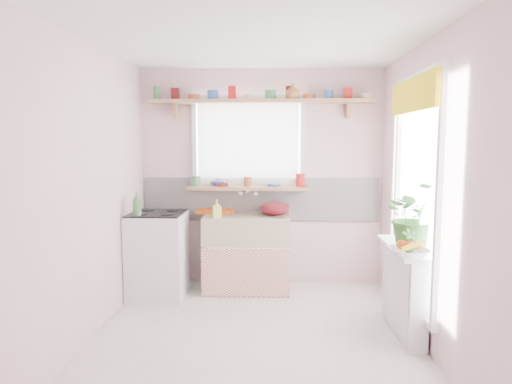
{
  "coord_description": "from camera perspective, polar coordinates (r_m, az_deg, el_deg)",
  "views": [
    {
      "loc": [
        0.18,
        -3.72,
        1.68
      ],
      "look_at": [
        -0.01,
        0.55,
        1.2
      ],
      "focal_mm": 32.0,
      "sensor_mm": 36.0,
      "label": 1
    }
  ],
  "objects": [
    {
      "name": "fruit_bowl",
      "position": [
        3.77,
        18.53,
        -7.23
      ],
      "size": [
        0.35,
        0.35,
        0.07
      ],
      "primitive_type": "imported",
      "rotation": [
        0.0,
        0.0,
        0.16
      ],
      "color": "silver",
      "rests_on": "radiator_ledge"
    },
    {
      "name": "shelf_crockery",
      "position": [
        5.22,
        0.14,
        12.07
      ],
      "size": [
        2.47,
        0.11,
        0.12
      ],
      "color": "#3F7F4C",
      "rests_on": "pine_shelf"
    },
    {
      "name": "sill_crockery",
      "position": [
        5.23,
        -1.03,
        1.34
      ],
      "size": [
        1.35,
        0.11,
        0.12
      ],
      "color": "#3F7F4C",
      "rests_on": "windowsill"
    },
    {
      "name": "sill_cup",
      "position": [
        5.32,
        -4.4,
        1.32
      ],
      "size": [
        0.14,
        0.14,
        0.1
      ],
      "primitive_type": "imported",
      "rotation": [
        0.0,
        0.0,
        0.19
      ],
      "color": "beige",
      "rests_on": "windowsill"
    },
    {
      "name": "sink_unit",
      "position": [
        5.18,
        -1.14,
        -7.53
      ],
      "size": [
        0.95,
        0.65,
        1.11
      ],
      "color": "white",
      "rests_on": "ground"
    },
    {
      "name": "windowsill",
      "position": [
        5.24,
        -1.03,
        0.5
      ],
      "size": [
        1.4,
        0.22,
        0.04
      ],
      "primitive_type": "cube",
      "color": "tan",
      "rests_on": "room"
    },
    {
      "name": "cooker_bottle",
      "position": [
        4.81,
        -14.68,
        -1.48
      ],
      "size": [
        0.1,
        0.1,
        0.24
      ],
      "primitive_type": "imported",
      "rotation": [
        0.0,
        0.0,
        0.1
      ],
      "color": "#3C7844",
      "rests_on": "cooker"
    },
    {
      "name": "pine_shelf",
      "position": [
        5.21,
        0.62,
        11.26
      ],
      "size": [
        2.52,
        0.24,
        0.04
      ],
      "primitive_type": "cube",
      "color": "tan",
      "rests_on": "room"
    },
    {
      "name": "colander",
      "position": [
        5.13,
        2.36,
        -2.05
      ],
      "size": [
        0.43,
        0.43,
        0.15
      ],
      "primitive_type": "ellipsoid",
      "rotation": [
        0.0,
        0.0,
        -0.37
      ],
      "color": "#5E1019",
      "rests_on": "sink_unit"
    },
    {
      "name": "fruit",
      "position": [
        3.76,
        18.63,
        -6.31
      ],
      "size": [
        0.2,
        0.14,
        0.1
      ],
      "color": "#D65112",
      "rests_on": "fruit_bowl"
    },
    {
      "name": "jade_plant",
      "position": [
        4.0,
        19.3,
        -2.83
      ],
      "size": [
        0.55,
        0.49,
        0.58
      ],
      "primitive_type": "imported",
      "rotation": [
        0.0,
        0.0,
        0.09
      ],
      "color": "#366B2B",
      "rests_on": "radiator_ledge"
    },
    {
      "name": "dish_tray",
      "position": [
        5.33,
        -5.04,
        -2.34
      ],
      "size": [
        0.43,
        0.34,
        0.04
      ],
      "primitive_type": "cube",
      "rotation": [
        0.0,
        0.0,
        -0.09
      ],
      "color": "#DE5513",
      "rests_on": "sink_unit"
    },
    {
      "name": "herb_pot",
      "position": [
        3.75,
        18.57,
        -6.08
      ],
      "size": [
        0.14,
        0.12,
        0.23
      ],
      "primitive_type": "imported",
      "rotation": [
        0.0,
        0.0,
        0.32
      ],
      "color": "#326227",
      "rests_on": "radiator_ledge"
    },
    {
      "name": "radiator_ledge",
      "position": [
        4.28,
        18.0,
        -11.37
      ],
      "size": [
        0.22,
        0.95,
        0.78
      ],
      "color": "white",
      "rests_on": "ground"
    },
    {
      "name": "cooker",
      "position": [
        5.09,
        -12.16,
        -7.6
      ],
      "size": [
        0.58,
        0.58,
        0.93
      ],
      "color": "white",
      "rests_on": "ground"
    },
    {
      "name": "room",
      "position": [
        4.62,
        8.58,
        2.5
      ],
      "size": [
        3.2,
        3.2,
        3.2
      ],
      "color": "silver",
      "rests_on": "ground"
    },
    {
      "name": "soap_bottle_sink",
      "position": [
        4.94,
        -4.92,
        -2.1
      ],
      "size": [
        0.11,
        0.11,
        0.2
      ],
      "primitive_type": "imported",
      "rotation": [
        0.0,
        0.0,
        0.3
      ],
      "color": "#E7F66D",
      "rests_on": "sink_unit"
    },
    {
      "name": "shelf_vase",
      "position": [
        5.16,
        4.58,
        12.44
      ],
      "size": [
        0.19,
        0.19,
        0.17
      ],
      "primitive_type": "imported",
      "rotation": [
        0.0,
        0.0,
        -0.23
      ],
      "color": "#A06231",
      "rests_on": "pine_shelf"
    },
    {
      "name": "sill_bowl",
      "position": [
        5.33,
        -4.78,
        1.09
      ],
      "size": [
        0.19,
        0.19,
        0.05
      ],
      "primitive_type": "imported",
      "rotation": [
        0.0,
        0.0,
        -0.12
      ],
      "color": "#384DB8",
      "rests_on": "windowsill"
    }
  ]
}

